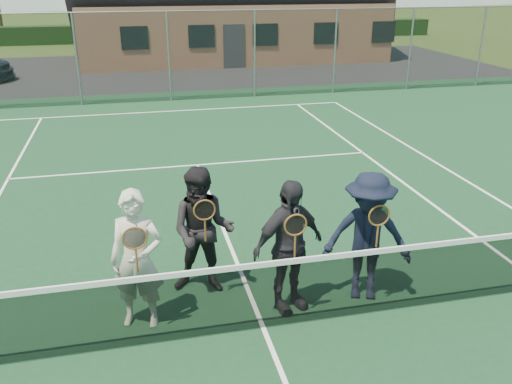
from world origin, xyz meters
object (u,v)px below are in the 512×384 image
tennis_net (264,293)px  player_b (203,231)px  player_d (368,237)px  player_c (288,247)px  player_a (137,260)px

tennis_net → player_b: 1.28m
tennis_net → player_d: size_ratio=6.49×
player_b → player_d: size_ratio=1.00×
tennis_net → player_c: bearing=42.8°
player_a → player_b: size_ratio=1.00×
player_a → player_b: (0.89, 0.61, -0.00)m
player_a → player_d: size_ratio=1.00×
player_c → player_a: bearing=177.6°
player_a → tennis_net: bearing=-17.7°
tennis_net → player_d: (1.52, 0.42, 0.38)m
player_a → player_d: same height
tennis_net → player_b: size_ratio=6.49×
player_c → player_d: size_ratio=1.00×
player_b → player_c: same height
player_a → player_b: bearing=34.4°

